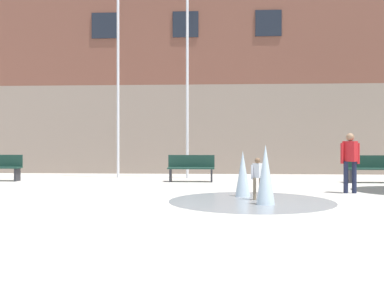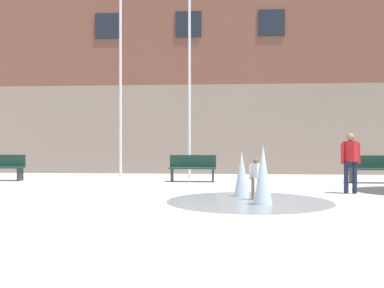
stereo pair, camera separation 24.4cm
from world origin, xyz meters
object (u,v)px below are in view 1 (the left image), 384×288
at_px(park_bench_center, 191,168).
at_px(flagpole_left, 119,54).
at_px(adult_watching, 350,158).
at_px(child_with_pink_shirt, 258,175).
at_px(flagpole_right, 188,51).
at_px(park_bench_near_trashcan, 370,168).

bearing_deg(park_bench_center, flagpole_left, 151.64).
distance_m(adult_watching, flagpole_left, 9.47).
relative_size(adult_watching, flagpole_left, 0.18).
bearing_deg(child_with_pink_shirt, flagpole_right, -22.30).
bearing_deg(park_bench_center, park_bench_near_trashcan, -0.45).
height_order(adult_watching, flagpole_left, flagpole_left).
xyz_separation_m(park_bench_center, flagpole_right, (-0.21, 1.54, 4.32)).
bearing_deg(flagpole_left, park_bench_center, -28.36).
bearing_deg(adult_watching, flagpole_left, 13.72).
distance_m(park_bench_center, adult_watching, 5.49).
distance_m(child_with_pink_shirt, flagpole_right, 7.88).
height_order(adult_watching, flagpole_right, flagpole_right).
relative_size(park_bench_center, flagpole_right, 0.18).
bearing_deg(park_bench_center, flagpole_right, 97.78).
bearing_deg(child_with_pink_shirt, flagpole_left, -3.69).
relative_size(park_bench_near_trashcan, flagpole_left, 0.18).
bearing_deg(park_bench_near_trashcan, child_with_pink_shirt, -131.19).
height_order(adult_watching, child_with_pink_shirt, adult_watching).
xyz_separation_m(park_bench_near_trashcan, flagpole_right, (-6.20, 1.59, 4.32)).
bearing_deg(adult_watching, flagpole_right, 1.12).
bearing_deg(park_bench_center, adult_watching, -36.16).
distance_m(adult_watching, child_with_pink_shirt, 3.03).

